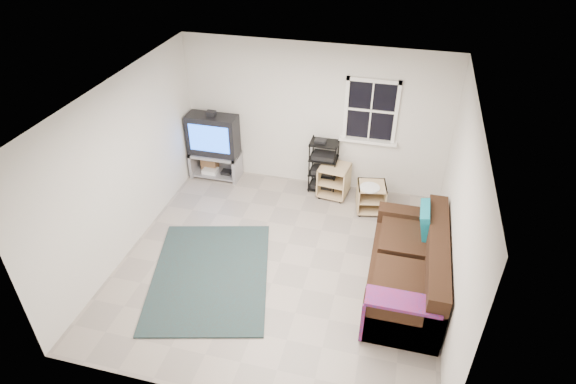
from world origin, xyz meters
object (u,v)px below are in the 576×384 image
(side_table_right, at_px, (371,195))
(sofa, at_px, (409,270))
(side_table_left, at_px, (335,179))
(tv_unit, at_px, (214,141))
(av_rack, at_px, (323,169))

(side_table_right, relative_size, sofa, 0.25)
(side_table_left, height_order, sofa, sofa)
(tv_unit, distance_m, side_table_left, 2.29)
(tv_unit, distance_m, sofa, 4.23)
(av_rack, height_order, side_table_left, av_rack)
(av_rack, relative_size, sofa, 0.45)
(av_rack, distance_m, side_table_left, 0.28)
(tv_unit, xyz_separation_m, side_table_right, (2.93, -0.38, -0.44))
(tv_unit, bearing_deg, side_table_right, -7.35)
(tv_unit, bearing_deg, sofa, -30.33)
(tv_unit, bearing_deg, av_rack, 1.43)
(tv_unit, height_order, side_table_left, tv_unit)
(av_rack, height_order, sofa, sofa)
(side_table_right, xyz_separation_m, sofa, (0.70, -1.75, 0.05))
(side_table_right, bearing_deg, tv_unit, 172.65)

